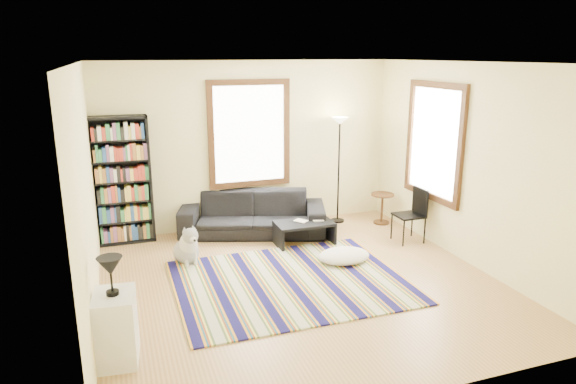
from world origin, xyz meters
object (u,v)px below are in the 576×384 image
object	(u,v)px
floor_cushion	(344,256)
side_table	(382,209)
floor_lamp	(339,171)
dog	(186,244)
sofa	(253,213)
bookshelf	(121,181)
white_cabinet	(116,328)
coffee_table	(304,233)
folding_chair	(409,215)

from	to	relation	value
floor_cushion	side_table	bearing A→B (deg)	44.94
floor_lamp	dog	world-z (taller)	floor_lamp
sofa	bookshelf	size ratio (longest dim) A/B	1.18
bookshelf	sofa	bearing A→B (deg)	-7.63
white_cabinet	side_table	bearing A→B (deg)	38.57
coffee_table	dog	size ratio (longest dim) A/B	1.58
sofa	white_cabinet	xyz separation A→B (m)	(-2.22, -3.12, 0.01)
white_cabinet	bookshelf	bearing A→B (deg)	92.59
bookshelf	dog	xyz separation A→B (m)	(0.78, -1.17, -0.72)
white_cabinet	sofa	bearing A→B (deg)	60.60
floor_lamp	sofa	bearing A→B (deg)	-176.40
bookshelf	floor_lamp	bearing A→B (deg)	-2.70
side_table	floor_cushion	bearing A→B (deg)	-135.06
floor_lamp	side_table	xyz separation A→B (m)	(0.69, -0.35, -0.66)
bookshelf	floor_lamp	world-z (taller)	bookshelf
sofa	floor_lamp	world-z (taller)	floor_lamp
white_cabinet	floor_lamp	bearing A→B (deg)	46.24
white_cabinet	dog	bearing A→B (deg)	72.11
coffee_table	floor_cushion	world-z (taller)	coffee_table
sofa	side_table	distance (m)	2.30
folding_chair	white_cabinet	bearing A→B (deg)	-156.74
floor_lamp	white_cabinet	world-z (taller)	floor_lamp
bookshelf	folding_chair	distance (m)	4.52
coffee_table	white_cabinet	xyz separation A→B (m)	(-2.85, -2.37, 0.17)
bookshelf	floor_lamp	distance (m)	3.61
floor_cushion	floor_lamp	size ratio (longest dim) A/B	0.40
folding_chair	bookshelf	bearing A→B (deg)	160.84
bookshelf	white_cabinet	world-z (taller)	bookshelf
side_table	folding_chair	bearing A→B (deg)	-93.08
coffee_table	white_cabinet	world-z (taller)	white_cabinet
floor_lamp	folding_chair	xyz separation A→B (m)	(0.64, -1.28, -0.50)
floor_lamp	folding_chair	size ratio (longest dim) A/B	2.16
bookshelf	floor_lamp	xyz separation A→B (m)	(3.60, -0.17, -0.07)
sofa	bookshelf	world-z (taller)	bookshelf
floor_cushion	folding_chair	world-z (taller)	folding_chair
folding_chair	floor_lamp	bearing A→B (deg)	116.38
bookshelf	coffee_table	size ratio (longest dim) A/B	2.22
bookshelf	side_table	world-z (taller)	bookshelf
floor_cushion	folding_chair	distance (m)	1.43
floor_cushion	sofa	bearing A→B (deg)	119.38
floor_cushion	dog	size ratio (longest dim) A/B	1.32
bookshelf	folding_chair	world-z (taller)	bookshelf
floor_cushion	dog	distance (m)	2.27
coffee_table	side_table	world-z (taller)	side_table
folding_chair	dog	xyz separation A→B (m)	(-3.47, 0.28, -0.15)
sofa	folding_chair	size ratio (longest dim) A/B	2.74
floor_lamp	side_table	bearing A→B (deg)	-26.65
sofa	coffee_table	distance (m)	0.99
floor_lamp	coffee_table	bearing A→B (deg)	-138.47
sofa	side_table	size ratio (longest dim) A/B	4.37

